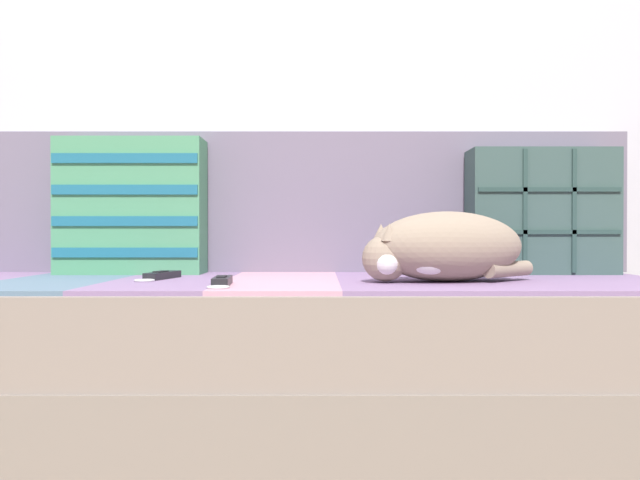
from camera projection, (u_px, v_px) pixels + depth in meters
ground_plane at (280, 449)px, 1.47m from camera, size 14.00×14.00×0.00m
wall_behind at (292, 9)px, 2.04m from camera, size 6.00×0.06×2.50m
couch at (284, 355)px, 1.62m from camera, size 2.09×0.81×0.39m
sofa_backrest at (290, 203)px, 1.95m from camera, size 2.04×0.14×0.42m
throw_pillow_quilted at (542, 212)px, 1.80m from camera, size 0.42×0.14×0.36m
throw_pillow_striped at (132, 206)px, 1.80m from camera, size 0.42×0.14×0.39m
sleeping_cat at (442, 248)px, 1.50m from camera, size 0.43×0.30×0.17m
game_remote_near at (162, 276)px, 1.59m from camera, size 0.09×0.19×0.02m
game_remote_far at (222, 281)px, 1.40m from camera, size 0.05×0.19×0.02m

